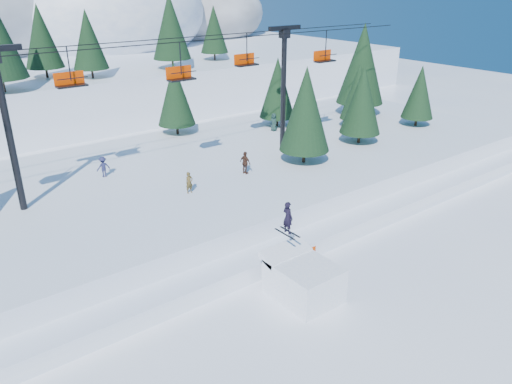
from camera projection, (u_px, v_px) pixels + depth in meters
ground at (314, 327)px, 25.33m from camera, size 160.00×160.00×0.00m
mid_shelf at (152, 193)px, 37.99m from camera, size 70.00×22.00×2.50m
berm at (225, 254)px, 30.96m from camera, size 70.00×6.00×1.10m
jump_kicker at (302, 278)px, 27.42m from camera, size 2.99×4.27×5.17m
chairlift at (158, 85)px, 35.54m from camera, size 46.00×3.21×10.28m
conifer_stand at (159, 115)px, 37.41m from camera, size 61.22×17.22×9.70m
distant_skiers at (140, 169)px, 36.76m from camera, size 32.55×9.11×1.83m
banner_near at (323, 246)px, 31.94m from camera, size 2.85×0.29×0.90m
banner_far at (352, 219)px, 35.56m from camera, size 2.78×0.73×0.90m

